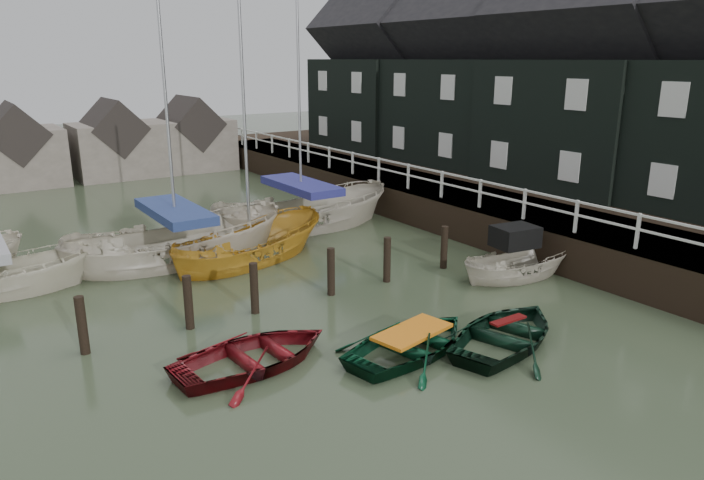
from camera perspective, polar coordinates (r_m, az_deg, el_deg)
ground at (r=15.23m, az=0.30°, el=-9.29°), size 120.00×120.00×0.00m
pier at (r=28.05m, az=4.85°, el=4.11°), size 3.04×32.00×2.70m
land_strip at (r=31.88m, az=12.62°, el=3.94°), size 14.00×38.00×1.50m
quay_houses at (r=30.30m, az=15.17°, el=14.00°), size 6.52×28.14×10.01m
mooring_pilings at (r=16.94m, az=-8.59°, el=-4.94°), size 13.72×0.22×1.80m
far_sheds at (r=38.62m, az=-21.05°, el=8.15°), size 14.00×4.08×4.39m
rowboat_red at (r=14.35m, az=-8.78°, el=-11.18°), size 3.95×2.96×0.78m
rowboat_green at (r=14.83m, az=5.45°, el=-10.11°), size 4.15×3.34×0.76m
rowboat_dkgreen at (r=15.64m, az=13.87°, el=-9.09°), size 4.52×3.82×0.80m
motorboat at (r=20.18m, az=14.76°, el=-2.98°), size 4.12×2.04×2.36m
sailboat_b at (r=21.93m, az=-15.49°, el=-1.64°), size 7.55×3.09×11.69m
sailboat_c at (r=21.55m, az=-9.17°, el=-1.69°), size 6.62×3.95×10.32m
sailboat_d at (r=25.29m, az=-4.57°, el=1.26°), size 7.79×3.61×11.45m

